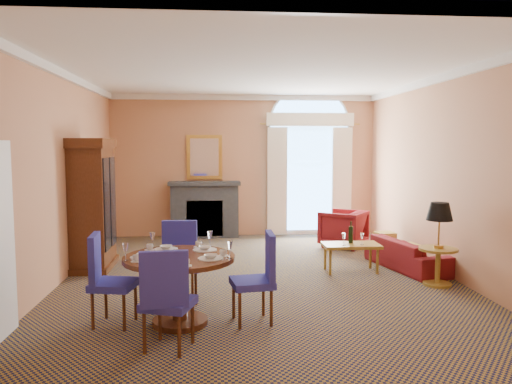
{
  "coord_description": "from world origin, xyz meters",
  "views": [
    {
      "loc": [
        -0.69,
        -7.64,
        2.07
      ],
      "look_at": [
        0.0,
        0.5,
        1.3
      ],
      "focal_mm": 35.0,
      "sensor_mm": 36.0,
      "label": 1
    }
  ],
  "objects": [
    {
      "name": "ground",
      "position": [
        0.0,
        0.0,
        0.0
      ],
      "size": [
        7.5,
        7.5,
        0.0
      ],
      "primitive_type": "plane",
      "color": "#12183B",
      "rests_on": "ground"
    },
    {
      "name": "room_envelope",
      "position": [
        -0.03,
        0.67,
        2.51
      ],
      "size": [
        6.04,
        7.52,
        3.45
      ],
      "color": "tan",
      "rests_on": "ground"
    },
    {
      "name": "armoire",
      "position": [
        -2.72,
        0.84,
        1.05
      ],
      "size": [
        0.63,
        1.11,
        2.18
      ],
      "color": "#3E1E0E",
      "rests_on": "ground"
    },
    {
      "name": "dining_table",
      "position": [
        -1.09,
        -1.97,
        0.6
      ],
      "size": [
        1.28,
        1.28,
        1.0
      ],
      "color": "#3E1E0E",
      "rests_on": "ground"
    },
    {
      "name": "dining_chair_north",
      "position": [
        -1.15,
        -1.04,
        0.6
      ],
      "size": [
        0.54,
        0.54,
        1.06
      ],
      "rotation": [
        0.0,
        0.0,
        3.3
      ],
      "color": "#29279C",
      "rests_on": "ground"
    },
    {
      "name": "dining_chair_south",
      "position": [
        -1.17,
        -2.77,
        0.6
      ],
      "size": [
        0.59,
        0.59,
        1.06
      ],
      "rotation": [
        0.0,
        0.0,
        -0.32
      ],
      "color": "#29279C",
      "rests_on": "ground"
    },
    {
      "name": "dining_chair_east",
      "position": [
        -0.15,
        -1.98,
        0.6
      ],
      "size": [
        0.53,
        0.53,
        1.06
      ],
      "rotation": [
        0.0,
        0.0,
        1.72
      ],
      "color": "#29279C",
      "rests_on": "ground"
    },
    {
      "name": "dining_chair_west",
      "position": [
        -1.95,
        -1.91,
        0.6
      ],
      "size": [
        0.55,
        0.55,
        1.06
      ],
      "rotation": [
        0.0,
        0.0,
        -1.77
      ],
      "color": "#29279C",
      "rests_on": "ground"
    },
    {
      "name": "sofa",
      "position": [
        2.55,
        0.36,
        0.25
      ],
      "size": [
        1.03,
        1.81,
        0.5
      ],
      "primitive_type": "imported",
      "rotation": [
        0.0,
        0.0,
        1.79
      ],
      "color": "maroon",
      "rests_on": "ground"
    },
    {
      "name": "armchair",
      "position": [
        1.93,
        2.21,
        0.38
      ],
      "size": [
        1.15,
        1.14,
        0.76
      ],
      "primitive_type": "imported",
      "rotation": [
        0.0,
        0.0,
        4.08
      ],
      "color": "maroon",
      "rests_on": "ground"
    },
    {
      "name": "coffee_table",
      "position": [
        1.54,
        0.23,
        0.43
      ],
      "size": [
        0.92,
        0.51,
        0.82
      ],
      "rotation": [
        0.0,
        0.0,
        -0.01
      ],
      "color": "olive",
      "rests_on": "ground"
    },
    {
      "name": "side_table",
      "position": [
        2.6,
        -0.66,
        0.79
      ],
      "size": [
        0.56,
        0.56,
        1.21
      ],
      "color": "olive",
      "rests_on": "ground"
    }
  ]
}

